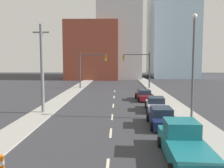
{
  "coord_description": "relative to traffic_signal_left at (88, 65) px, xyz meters",
  "views": [
    {
      "loc": [
        0.49,
        -4.16,
        5.35
      ],
      "look_at": [
        -0.23,
        27.99,
        2.2
      ],
      "focal_mm": 40.0,
      "sensor_mm": 36.0,
      "label": 1
    }
  ],
  "objects": [
    {
      "name": "lane_stripe_at_19m",
      "position": [
        5.08,
        -23.33,
        -4.37
      ],
      "size": [
        0.16,
        2.4,
        0.01
      ],
      "primitive_type": "cube",
      "color": "beige",
      "rests_on": "ground"
    },
    {
      "name": "lane_stripe_at_25m",
      "position": [
        5.08,
        -17.55,
        -4.37
      ],
      "size": [
        0.16,
        2.4,
        0.01
      ],
      "primitive_type": "cube",
      "color": "beige",
      "rests_on": "ground"
    },
    {
      "name": "lane_stripe_at_8m",
      "position": [
        5.08,
        -34.38,
        -4.37
      ],
      "size": [
        0.16,
        2.4,
        0.01
      ],
      "primitive_type": "cube",
      "color": "beige",
      "rests_on": "ground"
    },
    {
      "name": "sedan_silver",
      "position": [
        9.63,
        -20.17,
        -3.72
      ],
      "size": [
        2.35,
        4.68,
        1.42
      ],
      "rotation": [
        0.0,
        0.0,
        -0.06
      ],
      "color": "#B2B2BC",
      "rests_on": "ground"
    },
    {
      "name": "sidewalk_left",
      "position": [
        -1.95,
        5.25,
        -4.31
      ],
      "size": [
        2.44,
        94.62,
        0.13
      ],
      "color": "#9E9B93",
      "rests_on": "ground"
    },
    {
      "name": "traffic_signal_right",
      "position": [
        10.06,
        0.0,
        0.0
      ],
      "size": [
        5.09,
        0.35,
        6.69
      ],
      "color": "#38383D",
      "rests_on": "ground"
    },
    {
      "name": "lane_stripe_at_14m",
      "position": [
        5.08,
        -28.4,
        -4.37
      ],
      "size": [
        0.16,
        2.4,
        0.01
      ],
      "primitive_type": "cube",
      "color": "beige",
      "rests_on": "ground"
    },
    {
      "name": "utility_pole_left_mid",
      "position": [
        -1.86,
        -21.85,
        0.14
      ],
      "size": [
        1.6,
        0.32,
        8.79
      ],
      "color": "slate",
      "rests_on": "ground"
    },
    {
      "name": "lane_stripe_at_31m",
      "position": [
        5.08,
        -10.74,
        -4.37
      ],
      "size": [
        0.16,
        2.4,
        0.01
      ],
      "primitive_type": "cube",
      "color": "beige",
      "rests_on": "ground"
    },
    {
      "name": "sedan_maroon",
      "position": [
        9.07,
        -13.46,
        -3.73
      ],
      "size": [
        2.19,
        4.68,
        1.4
      ],
      "rotation": [
        0.0,
        0.0,
        0.06
      ],
      "color": "maroon",
      "rests_on": "ground"
    },
    {
      "name": "lane_stripe_at_38m",
      "position": [
        5.08,
        -4.12,
        -4.37
      ],
      "size": [
        0.16,
        2.4,
        0.01
      ],
      "primitive_type": "cube",
      "color": "beige",
      "rests_on": "ground"
    },
    {
      "name": "pickup_truck_teal",
      "position": [
        9.18,
        -33.05,
        -3.59
      ],
      "size": [
        2.47,
        6.37,
        1.92
      ],
      "rotation": [
        0.0,
        0.0,
        -0.03
      ],
      "color": "#196B75",
      "rests_on": "ground"
    },
    {
      "name": "building_glass_right",
      "position": [
        22.26,
        32.98,
        16.14
      ],
      "size": [
        13.0,
        20.0,
        41.02
      ],
      "color": "#99B7CC",
      "rests_on": "ground"
    },
    {
      "name": "traffic_signal_left",
      "position": [
        0.0,
        0.0,
        0.0
      ],
      "size": [
        5.09,
        0.35,
        6.69
      ],
      "color": "#38383D",
      "rests_on": "ground"
    },
    {
      "name": "building_office_center",
      "position": [
        5.99,
        28.98,
        7.58
      ],
      "size": [
        12.0,
        20.0,
        23.92
      ],
      "color": "#A8A8AD",
      "rests_on": "ground"
    },
    {
      "name": "street_lamp",
      "position": [
        12.24,
        -24.03,
        0.97
      ],
      "size": [
        0.44,
        0.44,
        9.33
      ],
      "color": "#4C4C51",
      "rests_on": "ground"
    },
    {
      "name": "sidewalk_right",
      "position": [
        12.11,
        5.25,
        -4.31
      ],
      "size": [
        2.44,
        94.62,
        0.13
      ],
      "color": "#9E9B93",
      "rests_on": "ground"
    },
    {
      "name": "building_brick_left",
      "position": [
        -1.32,
        24.98,
        3.38
      ],
      "size": [
        14.0,
        16.0,
        15.52
      ],
      "color": "brown",
      "rests_on": "ground"
    },
    {
      "name": "sedan_navy",
      "position": [
        9.11,
        -26.4,
        -3.68
      ],
      "size": [
        2.15,
        4.78,
        1.52
      ],
      "rotation": [
        0.0,
        0.0,
        -0.02
      ],
      "color": "#141E47",
      "rests_on": "ground"
    }
  ]
}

